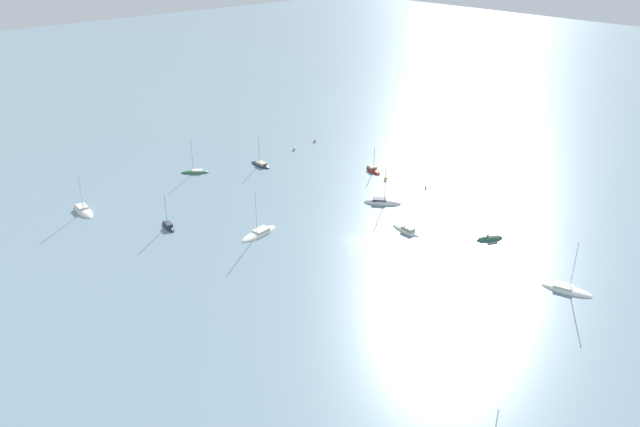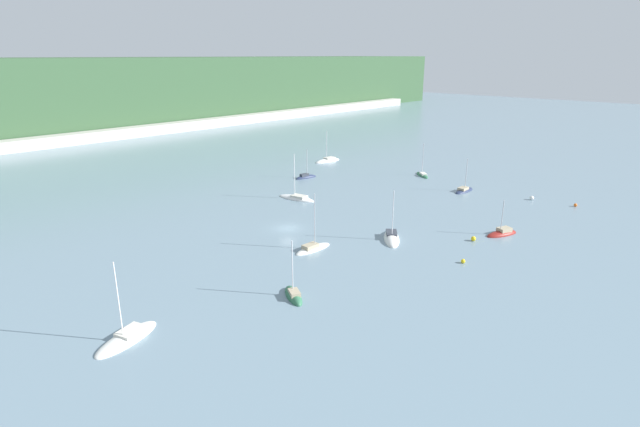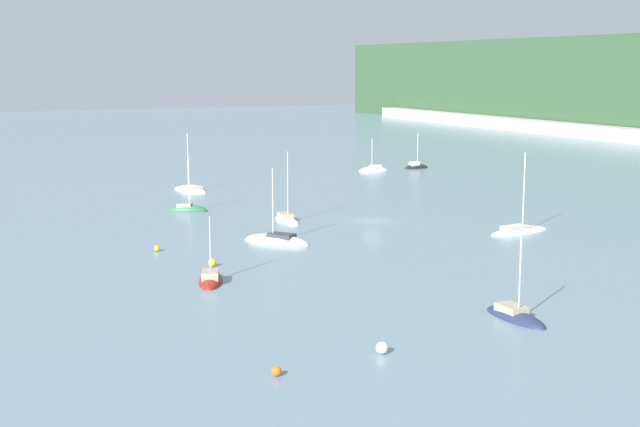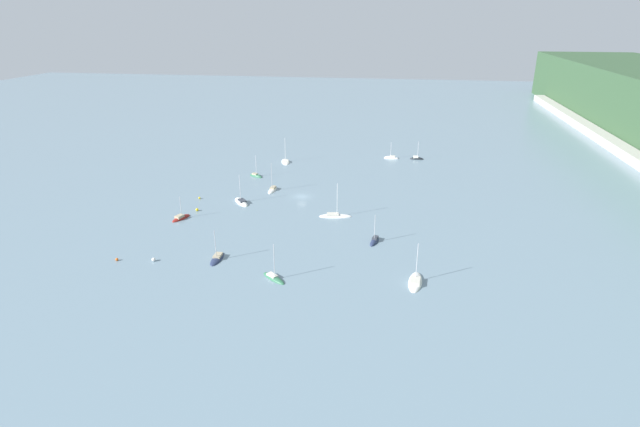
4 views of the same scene
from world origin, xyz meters
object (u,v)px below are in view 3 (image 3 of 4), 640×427
sailboat_2 (287,221)px  sailboat_3 (519,232)px  sailboat_6 (190,191)px  mooring_buoy_1 (157,248)px  sailboat_1 (277,242)px  sailboat_8 (373,171)px  sailboat_10 (416,168)px  sailboat_11 (515,317)px  mooring_buoy_0 (212,263)px  mooring_buoy_3 (277,371)px  mooring_buoy_2 (382,348)px  sailboat_7 (211,281)px  sailboat_4 (188,211)px

sailboat_2 → sailboat_3: sailboat_3 is taller
sailboat_6 → mooring_buoy_1: sailboat_6 is taller
sailboat_1 → sailboat_6: size_ratio=0.96×
sailboat_8 → sailboat_10: 9.45m
sailboat_11 → mooring_buoy_0: size_ratio=9.94×
sailboat_1 → mooring_buoy_0: 13.09m
mooring_buoy_1 → mooring_buoy_3: bearing=-4.1°
sailboat_1 → mooring_buoy_2: sailboat_1 is taller
mooring_buoy_3 → sailboat_7: bearing=171.3°
sailboat_3 → mooring_buoy_1: size_ratio=16.08×
sailboat_4 → mooring_buoy_1: size_ratio=13.26×
sailboat_8 → sailboat_11: sailboat_11 is taller
sailboat_7 → mooring_buoy_0: 6.40m
sailboat_2 → mooring_buoy_3: size_ratio=14.60×
sailboat_10 → sailboat_11: sailboat_11 is taller
sailboat_4 → mooring_buoy_0: 34.08m
sailboat_3 → sailboat_11: 36.98m
mooring_buoy_2 → mooring_buoy_1: bearing=-172.5°
mooring_buoy_2 → mooring_buoy_3: (1.05, -8.17, -0.10)m
sailboat_3 → mooring_buoy_2: size_ratio=11.79×
mooring_buoy_3 → sailboat_10: bearing=144.7°
sailboat_1 → mooring_buoy_3: sailboat_1 is taller
sailboat_8 → mooring_buoy_2: sailboat_8 is taller
mooring_buoy_0 → mooring_buoy_3: mooring_buoy_0 is taller
sailboat_6 → mooring_buoy_0: 53.64m
sailboat_4 → mooring_buoy_1: sailboat_4 is taller
mooring_buoy_2 → sailboat_7: bearing=-170.0°
mooring_buoy_0 → sailboat_1: bearing=129.2°
sailboat_7 → mooring_buoy_3: 25.68m
sailboat_2 → mooring_buoy_2: (50.66, -14.25, 0.30)m
mooring_buoy_0 → mooring_buoy_3: 31.99m
sailboat_4 → sailboat_8: bearing=62.8°
sailboat_8 → mooring_buoy_3: size_ratio=11.08×
sailboat_6 → mooring_buoy_3: (83.37, -19.36, 0.25)m
sailboat_2 → mooring_buoy_1: sailboat_2 is taller
sailboat_7 → sailboat_11: bearing=-118.8°
sailboat_11 → mooring_buoy_1: 41.09m
sailboat_11 → mooring_buoy_3: size_ratio=12.10×
sailboat_1 → mooring_buoy_2: bearing=130.1°
sailboat_2 → mooring_buoy_0: size_ratio=12.00×
mooring_buoy_1 → sailboat_1: bearing=85.3°
sailboat_8 → mooring_buoy_1: size_ratio=11.54×
mooring_buoy_0 → mooring_buoy_1: (-9.36, -3.05, -0.08)m
sailboat_8 → sailboat_2: bearing=59.1°
sailboat_2 → sailboat_7: 32.20m
sailboat_11 → sailboat_6: bearing=-178.8°
sailboat_8 → mooring_buoy_2: 105.86m
sailboat_8 → mooring_buoy_0: 81.66m
sailboat_3 → mooring_buoy_3: (33.43, -44.38, 0.24)m
sailboat_7 → mooring_buoy_1: (-15.40, -0.94, 0.21)m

